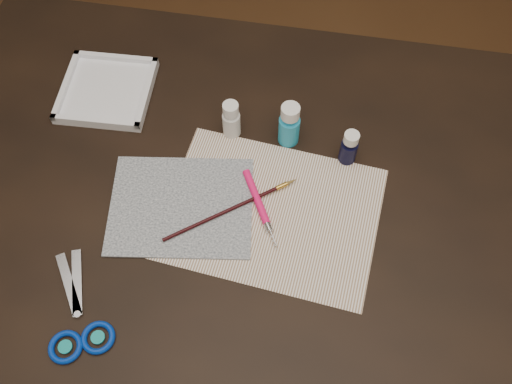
% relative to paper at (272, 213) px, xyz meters
% --- Properties ---
extents(ground, '(3.50, 3.50, 0.02)m').
position_rel_paper_xyz_m(ground, '(-0.03, 0.01, -0.76)').
color(ground, '#422614').
rests_on(ground, ground).
extents(table, '(1.30, 0.90, 0.75)m').
position_rel_paper_xyz_m(table, '(-0.03, 0.01, -0.38)').
color(table, black).
rests_on(table, ground).
extents(paper, '(0.40, 0.32, 0.00)m').
position_rel_paper_xyz_m(paper, '(0.00, 0.00, 0.00)').
color(paper, white).
rests_on(paper, table).
extents(canvas, '(0.28, 0.24, 0.00)m').
position_rel_paper_xyz_m(canvas, '(-0.16, -0.01, 0.00)').
color(canvas, black).
rests_on(canvas, paper).
extents(paint_bottle_white, '(0.04, 0.04, 0.08)m').
position_rel_paper_xyz_m(paint_bottle_white, '(-0.10, 0.16, 0.04)').
color(paint_bottle_white, silver).
rests_on(paint_bottle_white, table).
extents(paint_bottle_cyan, '(0.04, 0.04, 0.10)m').
position_rel_paper_xyz_m(paint_bottle_cyan, '(0.01, 0.16, 0.05)').
color(paint_bottle_cyan, '#2098C4').
rests_on(paint_bottle_cyan, table).
extents(paint_bottle_navy, '(0.04, 0.04, 0.08)m').
position_rel_paper_xyz_m(paint_bottle_navy, '(0.12, 0.14, 0.04)').
color(paint_bottle_navy, black).
rests_on(paint_bottle_navy, table).
extents(paintbrush, '(0.22, 0.17, 0.01)m').
position_rel_paper_xyz_m(paintbrush, '(-0.07, -0.01, 0.01)').
color(paintbrush, black).
rests_on(paintbrush, canvas).
extents(craft_knife, '(0.09, 0.15, 0.01)m').
position_rel_paper_xyz_m(craft_knife, '(-0.02, -0.00, 0.01)').
color(craft_knife, '#F61365').
rests_on(craft_knife, paper).
extents(scissors, '(0.20, 0.23, 0.01)m').
position_rel_paper_xyz_m(scissors, '(-0.29, -0.22, 0.00)').
color(scissors, silver).
rests_on(scissors, table).
extents(palette_tray, '(0.18, 0.18, 0.02)m').
position_rel_paper_xyz_m(palette_tray, '(-0.37, 0.21, 0.01)').
color(palette_tray, white).
rests_on(palette_tray, table).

